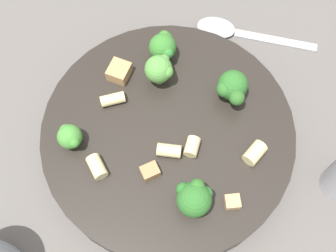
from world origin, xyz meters
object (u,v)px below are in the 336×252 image
(broccoli_floret_3, at_px, (194,198))
(broccoli_floret_4, at_px, (70,137))
(chicken_chunk_0, at_px, (232,202))
(rigatoni_2, at_px, (96,165))
(broccoli_floret_2, at_px, (163,46))
(broccoli_floret_0, at_px, (160,69))
(rigatoni_1, at_px, (192,147))
(pasta_bowl, at_px, (168,135))
(chicken_chunk_1, at_px, (150,171))
(rigatoni_3, at_px, (113,99))
(rigatoni_4, at_px, (255,153))
(broccoli_floret_1, at_px, (234,90))
(chicken_chunk_2, at_px, (119,72))
(spoon, at_px, (232,31))
(rigatoni_0, at_px, (169,151))

(broccoli_floret_3, height_order, broccoli_floret_4, broccoli_floret_3)
(chicken_chunk_0, bearing_deg, rigatoni_2, -136.97)
(broccoli_floret_2, distance_m, chicken_chunk_0, 0.20)
(broccoli_floret_0, relative_size, rigatoni_2, 1.62)
(rigatoni_1, bearing_deg, pasta_bowl, -163.71)
(chicken_chunk_1, bearing_deg, rigatoni_3, 175.58)
(rigatoni_1, xyz_separation_m, rigatoni_4, (0.04, 0.06, 0.00))
(broccoli_floret_0, relative_size, broccoli_floret_2, 1.12)
(broccoli_floret_1, distance_m, rigatoni_2, 0.18)
(broccoli_floret_0, xyz_separation_m, rigatoni_4, (0.14, 0.04, -0.02))
(broccoli_floret_0, height_order, rigatoni_4, broccoli_floret_0)
(broccoli_floret_0, bearing_deg, chicken_chunk_0, -4.26)
(broccoli_floret_4, relative_size, chicken_chunk_2, 1.22)
(rigatoni_1, xyz_separation_m, spoon, (-0.13, 0.15, -0.04))
(broccoli_floret_3, xyz_separation_m, rigatoni_4, (-0.01, 0.09, -0.02))
(rigatoni_2, distance_m, chicken_chunk_2, 0.12)
(chicken_chunk_1, bearing_deg, broccoli_floret_4, -143.77)
(pasta_bowl, relative_size, rigatoni_4, 11.50)
(broccoli_floret_4, bearing_deg, rigatoni_3, 108.71)
(broccoli_floret_1, distance_m, rigatoni_3, 0.14)
(rigatoni_0, bearing_deg, rigatoni_1, 68.23)
(broccoli_floret_2, distance_m, chicken_chunk_2, 0.06)
(broccoli_floret_4, relative_size, chicken_chunk_1, 1.66)
(broccoli_floret_4, distance_m, spoon, 0.28)
(broccoli_floret_3, distance_m, chicken_chunk_1, 0.06)
(broccoli_floret_0, distance_m, broccoli_floret_3, 0.16)
(pasta_bowl, distance_m, rigatoni_4, 0.11)
(chicken_chunk_2, bearing_deg, rigatoni_0, -1.04)
(chicken_chunk_1, bearing_deg, broccoli_floret_0, 143.54)
(pasta_bowl, relative_size, broccoli_floret_3, 7.07)
(rigatoni_4, xyz_separation_m, chicken_chunk_2, (-0.17, -0.08, -0.00))
(rigatoni_4, bearing_deg, rigatoni_0, -123.73)
(broccoli_floret_0, relative_size, rigatoni_0, 1.58)
(broccoli_floret_1, height_order, rigatoni_1, broccoli_floret_1)
(pasta_bowl, xyz_separation_m, rigatoni_1, (0.04, 0.01, 0.02))
(chicken_chunk_0, distance_m, spoon, 0.26)
(broccoli_floret_0, bearing_deg, broccoli_floret_3, -18.05)
(rigatoni_2, relative_size, chicken_chunk_2, 1.01)
(broccoli_floret_4, bearing_deg, chicken_chunk_2, 119.36)
(rigatoni_3, height_order, chicken_chunk_1, rigatoni_3)
(broccoli_floret_0, relative_size, rigatoni_1, 1.98)
(rigatoni_0, distance_m, rigatoni_3, 0.09)
(rigatoni_4, bearing_deg, broccoli_floret_1, 164.01)
(broccoli_floret_1, distance_m, rigatoni_0, 0.10)
(chicken_chunk_0, xyz_separation_m, chicken_chunk_2, (-0.20, -0.03, 0.00))
(broccoli_floret_4, relative_size, rigatoni_4, 1.23)
(rigatoni_0, relative_size, chicken_chunk_0, 1.66)
(spoon, bearing_deg, chicken_chunk_0, -36.19)
(broccoli_floret_2, height_order, chicken_chunk_1, broccoli_floret_2)
(broccoli_floret_2, distance_m, spoon, 0.13)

